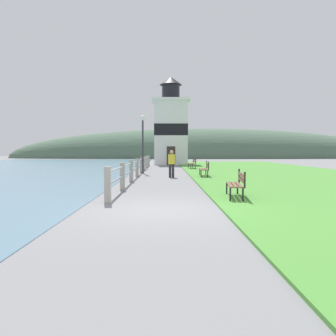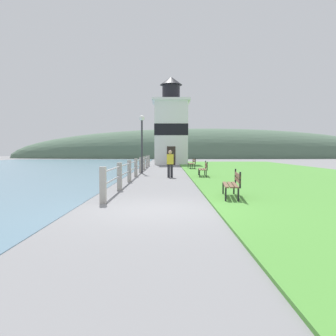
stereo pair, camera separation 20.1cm
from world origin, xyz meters
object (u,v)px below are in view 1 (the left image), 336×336
Objects in this scene: park_bench_far at (193,163)px; person_strolling at (172,163)px; park_bench_near at (237,183)px; lamp_post at (143,133)px; park_bench_midway at (205,168)px; lighthouse at (171,127)px.

park_bench_far is 1.22× the size of person_strolling.
park_bench_near and park_bench_far have the same top height.
park_bench_far is 0.49× the size of lamp_post.
park_bench_far is at bearing -82.96° from park_bench_near.
park_bench_midway and park_bench_far have the same top height.
park_bench_midway is 18.14m from lighthouse.
park_bench_far is at bearing -79.77° from lighthouse.
person_strolling is (-1.98, -0.23, 0.32)m from park_bench_midway.
person_strolling reaches higher than park_bench_far.
park_bench_near is 8.67m from park_bench_midway.
person_strolling is at bearing -90.70° from lighthouse.
park_bench_near is 0.18× the size of lighthouse.
lamp_post reaches higher than park_bench_midway.
park_bench_far is 10.25m from lighthouse.
park_bench_midway is 8.25m from park_bench_far.
person_strolling reaches higher than park_bench_near.
park_bench_midway is 1.17× the size of person_strolling.
lighthouse is 14.70m from lamp_post.
park_bench_midway is (0.01, 8.67, 0.00)m from park_bench_near.
park_bench_near is 12.69m from lamp_post.
park_bench_midway is at bearing 88.32° from park_bench_far.
park_bench_midway is 5.50m from lamp_post.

